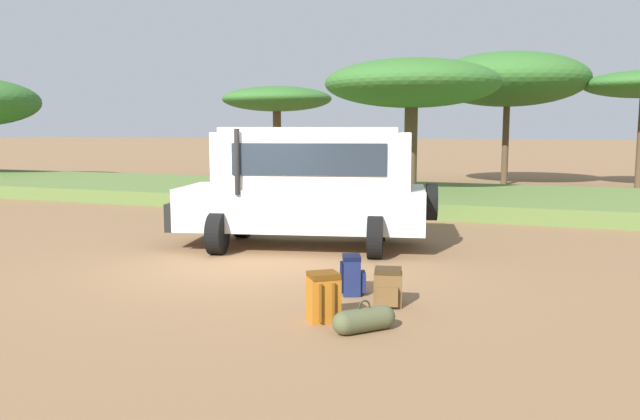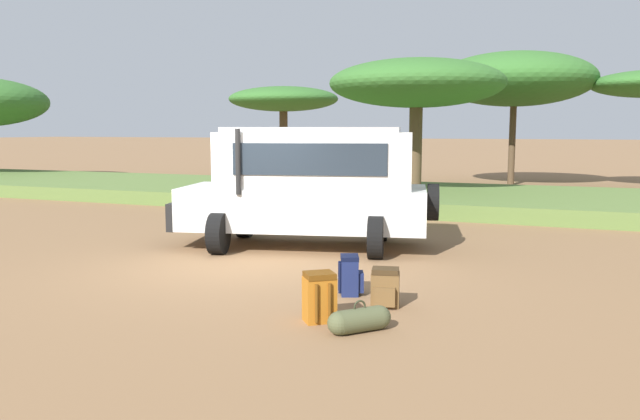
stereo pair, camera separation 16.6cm
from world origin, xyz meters
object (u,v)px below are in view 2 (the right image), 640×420
backpack_near_rear_wheel (319,297)px  acacia_tree_right_mid (515,80)px  backpack_cluster_center (350,276)px  acacia_tree_left_mid (283,100)px  acacia_tree_centre_back (417,84)px  safari_vehicle (309,184)px  duffel_bag_low_black_case (360,320)px  backpack_beside_front_wheel (385,288)px

backpack_near_rear_wheel → acacia_tree_right_mid: acacia_tree_right_mid is taller
backpack_cluster_center → acacia_tree_left_mid: 24.31m
acacia_tree_left_mid → acacia_tree_centre_back: acacia_tree_centre_back is taller
safari_vehicle → acacia_tree_left_mid: bearing=116.3°
backpack_cluster_center → acacia_tree_centre_back: size_ratio=0.10×
acacia_tree_left_mid → acacia_tree_right_mid: acacia_tree_right_mid is taller
backpack_near_rear_wheel → acacia_tree_left_mid: size_ratio=0.11×
backpack_near_rear_wheel → acacia_tree_centre_back: bearing=97.8°
acacia_tree_left_mid → duffel_bag_low_black_case: bearing=-63.2°
backpack_cluster_center → acacia_tree_right_mid: (0.65, 19.76, 4.23)m
safari_vehicle → duffel_bag_low_black_case: safari_vehicle is taller
acacia_tree_left_mid → acacia_tree_right_mid: size_ratio=0.86×
safari_vehicle → backpack_near_rear_wheel: safari_vehicle is taller
duffel_bag_low_black_case → backpack_cluster_center: bearing=112.5°
acacia_tree_centre_back → acacia_tree_left_mid: bearing=133.8°
backpack_cluster_center → acacia_tree_centre_back: (-1.77, 11.79, 3.57)m
backpack_beside_front_wheel → acacia_tree_left_mid: size_ratio=0.09×
backpack_beside_front_wheel → safari_vehicle: bearing=125.8°
backpack_beside_front_wheel → acacia_tree_centre_back: (-2.41, 12.21, 3.60)m
backpack_cluster_center → backpack_beside_front_wheel: bearing=-33.1°
duffel_bag_low_black_case → acacia_tree_right_mid: (-0.00, 21.33, 4.37)m
duffel_bag_low_black_case → acacia_tree_left_mid: (-11.61, 22.96, 3.80)m
safari_vehicle → acacia_tree_right_mid: 17.05m
backpack_cluster_center → backpack_near_rear_wheel: size_ratio=0.93×
backpack_beside_front_wheel → backpack_cluster_center: 0.77m
backpack_cluster_center → backpack_near_rear_wheel: (0.05, -1.36, 0.02)m
safari_vehicle → duffel_bag_low_black_case: bearing=-61.3°
duffel_bag_low_black_case → acacia_tree_centre_back: size_ratio=0.12×
acacia_tree_left_mid → acacia_tree_centre_back: (9.20, -9.60, -0.09)m
safari_vehicle → backpack_cluster_center: size_ratio=9.42×
safari_vehicle → acacia_tree_centre_back: (0.22, 8.57, 2.56)m
acacia_tree_left_mid → acacia_tree_right_mid: 11.74m
safari_vehicle → acacia_tree_centre_back: bearing=88.6°
acacia_tree_right_mid → safari_vehicle: bearing=-99.0°
backpack_cluster_center → backpack_near_rear_wheel: backpack_near_rear_wheel is taller
backpack_cluster_center → acacia_tree_left_mid: (-10.96, 21.39, 3.66)m
acacia_tree_left_mid → acacia_tree_centre_back: size_ratio=1.01×
duffel_bag_low_black_case → acacia_tree_centre_back: (-2.42, 13.37, 3.71)m
backpack_cluster_center → acacia_tree_centre_back: bearing=98.5°
backpack_cluster_center → duffel_bag_low_black_case: 1.71m
backpack_beside_front_wheel → acacia_tree_right_mid: (0.01, 20.17, 4.26)m
duffel_bag_low_black_case → acacia_tree_left_mid: bearing=116.8°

